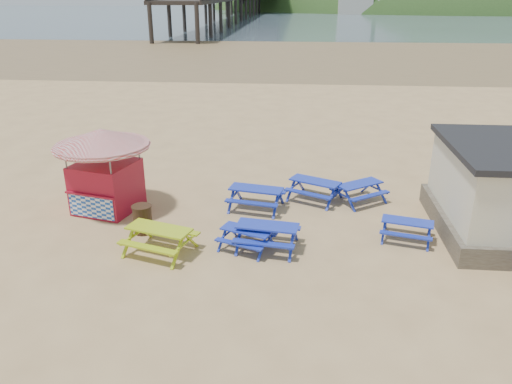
# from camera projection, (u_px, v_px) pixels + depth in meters

# --- Properties ---
(ground) EXTENTS (400.00, 400.00, 0.00)m
(ground) POSITION_uv_depth(u_px,v_px,m) (241.00, 235.00, 17.17)
(ground) COLOR tan
(ground) RESTS_ON ground
(wet_sand) EXTENTS (400.00, 400.00, 0.00)m
(wet_sand) POSITION_uv_depth(u_px,v_px,m) (287.00, 52.00, 67.96)
(wet_sand) COLOR olive
(wet_sand) RESTS_ON ground
(sea) EXTENTS (400.00, 400.00, 0.00)m
(sea) POSITION_uv_depth(u_px,v_px,m) (297.00, 14.00, 174.14)
(sea) COLOR #485A67
(sea) RESTS_ON ground
(picnic_table_blue_a) EXTENTS (2.29, 1.98, 0.84)m
(picnic_table_blue_a) POSITION_uv_depth(u_px,v_px,m) (256.00, 198.00, 19.09)
(picnic_table_blue_a) COLOR #1529A9
(picnic_table_blue_a) RESTS_ON ground
(picnic_table_blue_b) EXTENTS (2.47, 2.30, 0.83)m
(picnic_table_blue_b) POSITION_uv_depth(u_px,v_px,m) (315.00, 190.00, 19.89)
(picnic_table_blue_b) COLOR #1529A9
(picnic_table_blue_b) RESTS_ON ground
(picnic_table_blue_c) EXTENTS (2.38, 2.29, 0.78)m
(picnic_table_blue_c) POSITION_uv_depth(u_px,v_px,m) (359.00, 192.00, 19.74)
(picnic_table_blue_c) COLOR #1529A9
(picnic_table_blue_c) RESTS_ON ground
(picnic_table_blue_d) EXTENTS (2.18, 1.86, 0.83)m
(picnic_table_blue_d) POSITION_uv_depth(u_px,v_px,m) (267.00, 236.00, 16.15)
(picnic_table_blue_d) COLOR #1529A9
(picnic_table_blue_d) RESTS_ON ground
(picnic_table_blue_e) EXTENTS (2.01, 1.82, 0.69)m
(picnic_table_blue_e) POSITION_uv_depth(u_px,v_px,m) (247.00, 239.00, 16.15)
(picnic_table_blue_e) COLOR #1529A9
(picnic_table_blue_e) RESTS_ON ground
(picnic_table_yellow) EXTENTS (2.47, 2.21, 0.87)m
(picnic_table_yellow) POSITION_uv_depth(u_px,v_px,m) (160.00, 240.00, 15.87)
(picnic_table_yellow) COLOR #C8D110
(picnic_table_yellow) RESTS_ON ground
(ice_cream_kiosk) EXTENTS (4.31, 4.31, 3.18)m
(ice_cream_kiosk) POSITION_uv_depth(u_px,v_px,m) (104.00, 160.00, 18.45)
(ice_cream_kiosk) COLOR maroon
(ice_cream_kiosk) RESTS_ON ground
(litter_bin) EXTENTS (0.69, 0.69, 1.01)m
(litter_bin) POSITION_uv_depth(u_px,v_px,m) (143.00, 219.00, 17.15)
(litter_bin) COLOR #392415
(litter_bin) RESTS_ON ground
(headland_town) EXTENTS (264.00, 144.00, 108.00)m
(headland_town) POSITION_uv_depth(u_px,v_px,m) (497.00, 33.00, 225.73)
(headland_town) COLOR #2D4C1E
(headland_town) RESTS_ON ground
(picnic_table_blue_g) EXTENTS (1.94, 1.71, 0.70)m
(picnic_table_blue_g) POSITION_uv_depth(u_px,v_px,m) (407.00, 230.00, 16.72)
(picnic_table_blue_g) COLOR #1529A9
(picnic_table_blue_g) RESTS_ON ground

